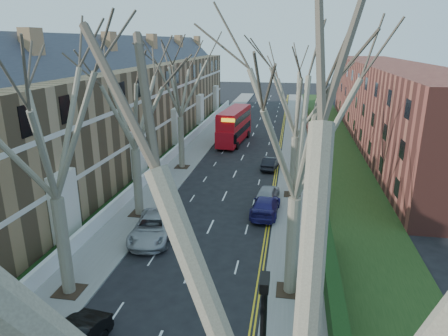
% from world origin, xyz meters
% --- Properties ---
extents(pavement_left, '(3.00, 102.00, 0.12)m').
position_xyz_m(pavement_left, '(-6.00, 39.00, 0.06)').
color(pavement_left, slate).
rests_on(pavement_left, ground).
extents(pavement_right, '(3.00, 102.00, 0.12)m').
position_xyz_m(pavement_right, '(6.00, 39.00, 0.06)').
color(pavement_right, slate).
rests_on(pavement_right, ground).
extents(terrace_left, '(9.70, 78.00, 13.60)m').
position_xyz_m(terrace_left, '(-13.65, 31.00, 5.53)').
color(terrace_left, olive).
rests_on(terrace_left, ground).
extents(flats_right, '(13.97, 54.00, 10.00)m').
position_xyz_m(flats_right, '(17.46, 43.00, 4.98)').
color(flats_right, brown).
rests_on(flats_right, ground).
extents(front_wall_left, '(0.30, 78.00, 1.00)m').
position_xyz_m(front_wall_left, '(-7.65, 31.00, 0.62)').
color(front_wall_left, white).
rests_on(front_wall_left, ground).
extents(grass_verge_right, '(6.00, 102.00, 0.06)m').
position_xyz_m(grass_verge_right, '(10.50, 39.00, 0.15)').
color(grass_verge_right, '#1C3413').
rests_on(grass_verge_right, ground).
extents(tree_left_mid, '(10.50, 10.50, 14.71)m').
position_xyz_m(tree_left_mid, '(-5.70, 6.00, 9.56)').
color(tree_left_mid, '#6B5E4C').
rests_on(tree_left_mid, ground).
extents(tree_left_far, '(10.15, 10.15, 14.22)m').
position_xyz_m(tree_left_far, '(-5.70, 16.00, 9.24)').
color(tree_left_far, '#6B5E4C').
rests_on(tree_left_far, ground).
extents(tree_left_dist, '(10.50, 10.50, 14.71)m').
position_xyz_m(tree_left_dist, '(-5.70, 28.00, 9.56)').
color(tree_left_dist, '#6B5E4C').
rests_on(tree_left_dist, ground).
extents(tree_right_near, '(10.85, 10.85, 15.20)m').
position_xyz_m(tree_right_near, '(5.70, -6.00, 9.86)').
color(tree_right_near, '#6B5E4C').
rests_on(tree_right_near, ground).
extents(tree_right_mid, '(10.50, 10.50, 14.71)m').
position_xyz_m(tree_right_mid, '(5.70, 8.00, 9.56)').
color(tree_right_mid, '#6B5E4C').
rests_on(tree_right_mid, ground).
extents(tree_right_far, '(10.15, 10.15, 14.22)m').
position_xyz_m(tree_right_far, '(5.70, 22.00, 9.24)').
color(tree_right_far, '#6B5E4C').
rests_on(tree_right_far, ground).
extents(double_decker_bus, '(3.30, 10.32, 4.28)m').
position_xyz_m(double_decker_bus, '(-1.94, 39.80, 2.10)').
color(double_decker_bus, '#B70D18').
rests_on(double_decker_bus, ground).
extents(car_left_far, '(3.14, 5.75, 1.53)m').
position_xyz_m(car_left_far, '(-3.44, 12.70, 0.76)').
color(car_left_far, '#9FA0A5').
rests_on(car_left_far, ground).
extents(car_right_near, '(2.24, 4.98, 1.42)m').
position_xyz_m(car_right_near, '(3.70, 17.84, 0.71)').
color(car_right_near, navy).
rests_on(car_right_near, ground).
extents(car_right_mid, '(2.05, 4.22, 1.39)m').
position_xyz_m(car_right_mid, '(3.68, 20.43, 0.69)').
color(car_right_mid, '#94969C').
rests_on(car_right_mid, ground).
extents(car_right_far, '(1.78, 3.98, 1.27)m').
position_xyz_m(car_right_far, '(3.38, 29.33, 0.63)').
color(car_right_far, black).
rests_on(car_right_far, ground).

